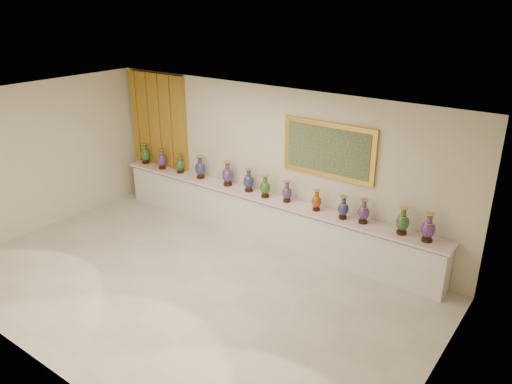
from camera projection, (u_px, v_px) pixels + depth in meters
ground at (186, 286)px, 8.37m from camera, size 8.00×8.00×0.00m
room at (182, 140)px, 10.90m from camera, size 8.00×8.00×8.00m
counter at (264, 217)px, 9.91m from camera, size 7.28×0.48×0.90m
vase_0 at (145, 155)px, 11.51m from camera, size 0.24×0.24×0.47m
vase_1 at (162, 160)px, 11.15m from camera, size 0.23×0.23×0.45m
vase_2 at (180, 165)px, 10.91m from camera, size 0.22×0.22×0.42m
vase_3 at (200, 168)px, 10.58m from camera, size 0.26×0.26×0.49m
vase_4 at (228, 175)px, 10.18m from camera, size 0.31×0.31×0.51m
vase_5 at (249, 181)px, 9.88m from camera, size 0.22×0.22×0.47m
vase_6 at (265, 187)px, 9.59m from camera, size 0.22×0.22×0.45m
vase_7 at (287, 192)px, 9.39m from camera, size 0.24×0.24×0.42m
vase_8 at (317, 201)px, 9.02m from camera, size 0.20×0.20×0.40m
vase_9 at (343, 209)px, 8.68m from camera, size 0.20×0.20×0.42m
vase_10 at (364, 212)px, 8.51m from camera, size 0.25×0.25×0.44m
vase_11 at (403, 222)px, 8.12m from camera, size 0.29×0.29×0.47m
vase_12 at (428, 229)px, 7.87m from camera, size 0.27×0.27×0.48m
label_card at (223, 187)px, 10.15m from camera, size 0.10×0.06×0.00m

